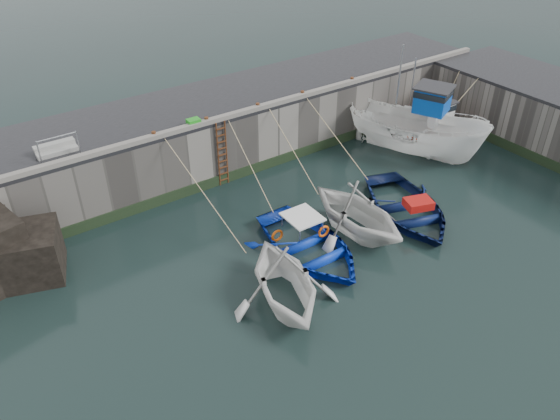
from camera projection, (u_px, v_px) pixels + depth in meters
ground at (407, 282)px, 20.14m from camera, size 120.00×120.00×0.00m
quay_back at (231, 125)px, 27.77m from camera, size 30.00×5.00×3.00m
road_back at (230, 96)px, 26.88m from camera, size 30.00×5.00×0.16m
kerb_back at (255, 108)px, 25.19m from camera, size 30.00×0.30×0.20m
algae_back at (259, 167)px, 26.75m from camera, size 30.00×0.08×0.50m
algae_right at (539, 159)px, 27.38m from camera, size 0.08×15.00×0.50m
ladder at (222, 154)px, 25.02m from camera, size 0.51×0.08×3.20m
boat_near_white at (284, 300)px, 19.34m from camera, size 5.21×5.64×2.47m
boat_near_white_rope at (211, 228)px, 22.96m from camera, size 0.04×6.25×3.10m
boat_near_blue at (309, 252)px, 21.61m from camera, size 4.05×5.60×1.14m
boat_near_blue_rope at (248, 201)px, 24.66m from camera, size 0.04×4.79×3.10m
boat_near_blacktrim at (355, 231)px, 22.79m from camera, size 4.49×5.11×2.55m
boat_near_blacktrim_rope at (292, 185)px, 25.83m from camera, size 0.04×4.77×3.10m
boat_near_navy at (406, 214)px, 23.82m from camera, size 5.63×6.65×1.17m
boat_near_navy_rope at (337, 170)px, 26.98m from camera, size 0.04×5.06×3.10m
boat_far_white at (416, 133)px, 27.77m from camera, size 5.52×7.85×5.84m
boat_far_orange at (423, 129)px, 29.84m from camera, size 4.96×6.85×4.40m
fish_crate at (194, 122)px, 23.80m from camera, size 0.57×0.43×0.32m
railing at (56, 148)px, 21.72m from camera, size 1.60×1.05×1.00m
bollard_a at (154, 135)px, 22.86m from camera, size 0.18×0.18×0.28m
bollard_b at (206, 120)px, 24.05m from camera, size 0.18×0.18×0.28m
bollard_c at (258, 106)px, 25.33m from camera, size 0.18×0.18×0.28m
bollard_d at (302, 94)px, 26.56m from camera, size 0.18×0.18×0.28m
bollard_e at (352, 80)px, 28.09m from camera, size 0.18×0.18×0.28m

